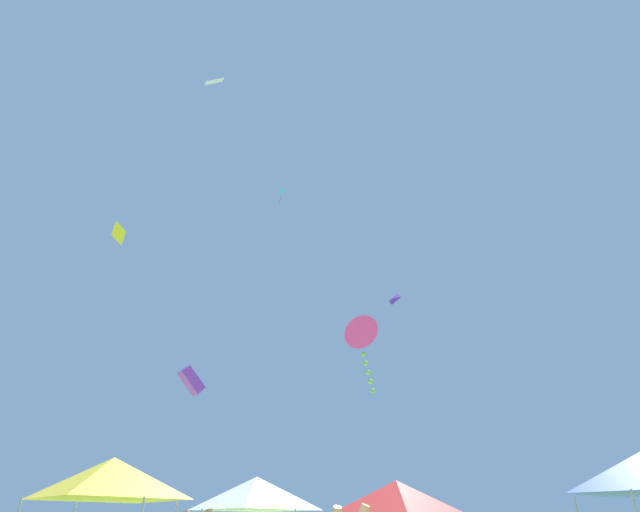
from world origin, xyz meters
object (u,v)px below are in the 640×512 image
object	(u,v)px
canopy_tent_red	(397,498)
kite_magenta_delta	(361,334)
canopy_tent_white	(256,493)
kite_cyan_delta	(281,191)
kite_yellow_diamond	(120,234)
kite_white_diamond	(213,80)
kite_purple_diamond	(394,298)
canopy_tent_yellow	(111,478)
kite_purple_box	(191,381)

from	to	relation	value
canopy_tent_red	kite_magenta_delta	bearing A→B (deg)	119.41
canopy_tent_white	canopy_tent_red	bearing A→B (deg)	-25.95
kite_cyan_delta	kite_yellow_diamond	distance (m)	17.12
kite_cyan_delta	kite_magenta_delta	size ratio (longest dim) A/B	0.56
canopy_tent_white	kite_magenta_delta	xyz separation A→B (m)	(3.38, -0.74, 4.87)
canopy_tent_white	kite_cyan_delta	world-z (taller)	kite_cyan_delta
canopy_tent_white	kite_white_diamond	world-z (taller)	kite_white_diamond
kite_purple_diamond	kite_yellow_diamond	world-z (taller)	kite_purple_diamond
kite_cyan_delta	kite_magenta_delta	bearing A→B (deg)	-75.50
canopy_tent_yellow	kite_yellow_diamond	distance (m)	19.23
canopy_tent_red	kite_cyan_delta	size ratio (longest dim) A/B	2.00
kite_cyan_delta	kite_yellow_diamond	bearing A→B (deg)	-128.02
kite_purple_diamond	kite_yellow_diamond	xyz separation A→B (m)	(-17.38, -10.53, -0.34)
canopy_tent_yellow	canopy_tent_white	size ratio (longest dim) A/B	1.07
kite_purple_box	kite_white_diamond	size ratio (longest dim) A/B	0.92
kite_magenta_delta	kite_white_diamond	world-z (taller)	kite_white_diamond
canopy_tent_yellow	kite_cyan_delta	world-z (taller)	kite_cyan_delta
kite_magenta_delta	kite_yellow_diamond	size ratio (longest dim) A/B	2.71
canopy_tent_red	kite_yellow_diamond	distance (m)	22.64
canopy_tent_white	kite_yellow_diamond	xyz separation A→B (m)	(-9.96, 8.21, 14.32)
kite_cyan_delta	canopy_tent_red	bearing A→B (deg)	-74.52
canopy_tent_red	kite_white_diamond	xyz separation A→B (m)	(-6.97, 1.25, 17.31)
canopy_tent_yellow	kite_yellow_diamond	world-z (taller)	kite_yellow_diamond
kite_magenta_delta	kite_yellow_diamond	distance (m)	18.64
kite_purple_box	kite_magenta_delta	size ratio (longest dim) A/B	0.39
kite_purple_box	canopy_tent_yellow	bearing A→B (deg)	-99.91
canopy_tent_red	canopy_tent_white	world-z (taller)	canopy_tent_white
kite_purple_box	kite_magenta_delta	xyz separation A→B (m)	(6.05, -1.66, 1.15)
canopy_tent_red	kite_white_diamond	world-z (taller)	kite_white_diamond
kite_purple_box	kite_white_diamond	xyz separation A→B (m)	(-0.22, -1.66, 13.36)
canopy_tent_red	kite_purple_box	size ratio (longest dim) A/B	2.83
canopy_tent_red	kite_purple_diamond	world-z (taller)	kite_purple_diamond
kite_magenta_delta	kite_yellow_diamond	world-z (taller)	kite_yellow_diamond
canopy_tent_red	kite_magenta_delta	size ratio (longest dim) A/B	1.12
kite_magenta_delta	canopy_tent_white	bearing A→B (deg)	167.63
kite_yellow_diamond	kite_white_diamond	world-z (taller)	kite_white_diamond
kite_purple_box	kite_yellow_diamond	distance (m)	14.78
canopy_tent_yellow	canopy_tent_white	xyz separation A→B (m)	(3.36, 3.05, -0.19)
kite_magenta_delta	kite_yellow_diamond	xyz separation A→B (m)	(-13.34, 8.95, 9.44)
canopy_tent_red	canopy_tent_yellow	world-z (taller)	canopy_tent_yellow
kite_cyan_delta	kite_yellow_diamond	size ratio (longest dim) A/B	1.52
kite_purple_box	canopy_tent_red	bearing A→B (deg)	-23.28
kite_magenta_delta	kite_white_diamond	xyz separation A→B (m)	(-6.27, -0.00, 12.21)
kite_magenta_delta	kite_purple_diamond	world-z (taller)	kite_purple_diamond
kite_magenta_delta	kite_cyan_delta	bearing A→B (deg)	104.50
kite_purple_box	kite_yellow_diamond	bearing A→B (deg)	134.99
kite_purple_box	kite_yellow_diamond	xyz separation A→B (m)	(-7.29, 7.29, 10.59)
kite_magenta_delta	canopy_tent_yellow	bearing A→B (deg)	-161.11
canopy_tent_white	canopy_tent_yellow	bearing A→B (deg)	-137.77
kite_white_diamond	kite_yellow_diamond	bearing A→B (deg)	128.30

